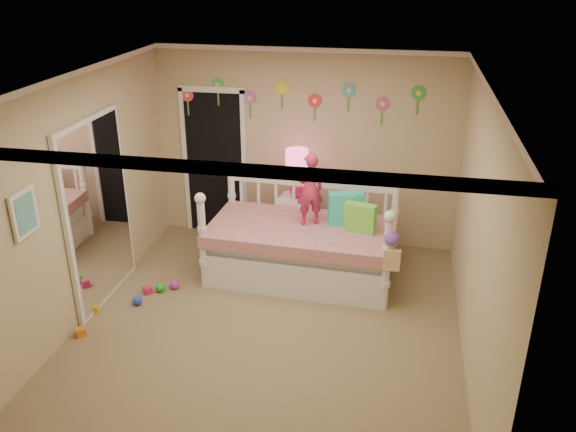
% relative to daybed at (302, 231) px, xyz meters
% --- Properties ---
extents(floor, '(4.00, 4.50, 0.01)m').
position_rel_daybed_xyz_m(floor, '(-0.15, -1.19, -0.61)').
color(floor, '#7F684C').
rests_on(floor, ground).
extents(ceiling, '(4.00, 4.50, 0.01)m').
position_rel_daybed_xyz_m(ceiling, '(-0.15, -1.19, 1.99)').
color(ceiling, white).
rests_on(ceiling, floor).
extents(back_wall, '(4.00, 0.01, 2.60)m').
position_rel_daybed_xyz_m(back_wall, '(-0.15, 1.06, 0.69)').
color(back_wall, tan).
rests_on(back_wall, floor).
extents(left_wall, '(0.01, 4.50, 2.60)m').
position_rel_daybed_xyz_m(left_wall, '(-2.15, -1.19, 0.69)').
color(left_wall, tan).
rests_on(left_wall, floor).
extents(right_wall, '(0.01, 4.50, 2.60)m').
position_rel_daybed_xyz_m(right_wall, '(1.85, -1.19, 0.69)').
color(right_wall, tan).
rests_on(right_wall, floor).
extents(crown_molding, '(4.00, 4.50, 0.06)m').
position_rel_daybed_xyz_m(crown_molding, '(-0.15, -1.19, 1.96)').
color(crown_molding, white).
rests_on(crown_molding, ceiling).
extents(daybed, '(2.29, 1.30, 1.21)m').
position_rel_daybed_xyz_m(daybed, '(0.00, 0.00, 0.00)').
color(daybed, white).
rests_on(daybed, floor).
extents(pillow_turquoise, '(0.42, 0.25, 0.40)m').
position_rel_daybed_xyz_m(pillow_turquoise, '(0.50, 0.14, 0.27)').
color(pillow_turquoise, '#29D1B1').
rests_on(pillow_turquoise, daybed).
extents(pillow_lime, '(0.38, 0.22, 0.34)m').
position_rel_daybed_xyz_m(pillow_lime, '(0.69, -0.03, 0.24)').
color(pillow_lime, '#72DF44').
rests_on(pillow_lime, daybed).
extents(child, '(0.38, 0.32, 0.88)m').
position_rel_daybed_xyz_m(child, '(0.08, 0.07, 0.51)').
color(child, '#CB2E54').
rests_on(child, daybed).
extents(nightstand, '(0.50, 0.41, 0.74)m').
position_rel_daybed_xyz_m(nightstand, '(-0.19, 0.72, -0.24)').
color(nightstand, white).
rests_on(nightstand, floor).
extents(table_lamp, '(0.29, 0.29, 0.64)m').
position_rel_daybed_xyz_m(table_lamp, '(-0.19, 0.72, 0.56)').
color(table_lamp, '#D11B60').
rests_on(table_lamp, nightstand).
extents(closet_doorway, '(0.90, 0.04, 2.07)m').
position_rel_daybed_xyz_m(closet_doorway, '(-1.40, 1.05, 0.43)').
color(closet_doorway, black).
rests_on(closet_doorway, back_wall).
extents(flower_decals, '(3.40, 0.02, 0.50)m').
position_rel_daybed_xyz_m(flower_decals, '(-0.24, 1.05, 1.33)').
color(flower_decals, '#B2668C').
rests_on(flower_decals, back_wall).
extents(mirror_closet, '(0.07, 1.30, 2.10)m').
position_rel_daybed_xyz_m(mirror_closet, '(-2.11, -0.89, 0.44)').
color(mirror_closet, white).
rests_on(mirror_closet, left_wall).
extents(wall_picture, '(0.05, 0.34, 0.42)m').
position_rel_daybed_xyz_m(wall_picture, '(-2.12, -2.09, 0.94)').
color(wall_picture, white).
rests_on(wall_picture, left_wall).
extents(hanging_bag, '(0.20, 0.16, 0.36)m').
position_rel_daybed_xyz_m(hanging_bag, '(1.07, -0.62, 0.13)').
color(hanging_bag, beige).
rests_on(hanging_bag, daybed).
extents(toy_scatter, '(0.86, 1.33, 0.11)m').
position_rel_daybed_xyz_m(toy_scatter, '(-1.81, -1.22, -0.55)').
color(toy_scatter, '#996666').
rests_on(toy_scatter, floor).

